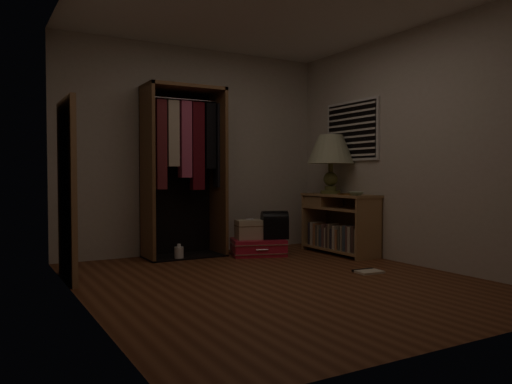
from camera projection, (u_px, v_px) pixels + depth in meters
ground at (278, 281)px, 4.65m from camera, size 4.00×4.00×0.00m
room_walls at (283, 121)px, 4.68m from camera, size 3.52×4.02×2.60m
console_bookshelf at (337, 222)px, 6.30m from camera, size 0.42×1.12×0.75m
open_wardrobe at (186, 157)px, 6.05m from camera, size 0.99×0.50×2.05m
floor_mirror at (67, 190)px, 4.65m from camera, size 0.06×0.80×1.70m
pink_suitcase at (258, 247)px, 6.15m from camera, size 0.77×0.66×0.20m
train_case at (250, 229)px, 6.14m from camera, size 0.39×0.31×0.25m
black_bag at (275, 224)px, 6.18m from camera, size 0.37×0.30×0.35m
table_lamp at (331, 151)px, 6.40m from camera, size 0.73×0.73×0.75m
brass_tray at (349, 194)px, 6.10m from camera, size 0.37×0.37×0.02m
ceramic_bowl at (356, 193)px, 5.92m from camera, size 0.21×0.21×0.04m
white_jug at (179, 253)px, 5.82m from camera, size 0.13×0.13×0.19m
floor_book at (368, 271)px, 5.07m from camera, size 0.27×0.22×0.02m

